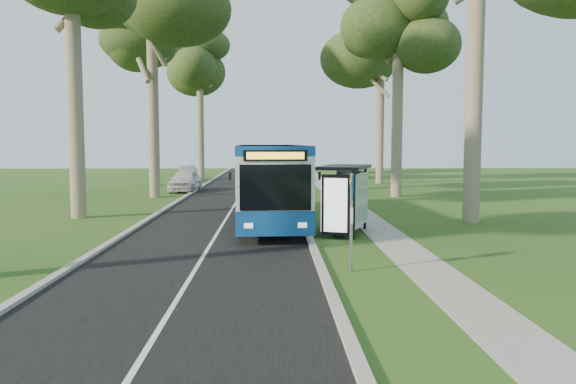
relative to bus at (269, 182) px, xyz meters
name	(u,v)px	position (x,y,z in m)	size (l,w,h in m)	color
ground	(313,248)	(1.48, -6.60, -1.77)	(120.00, 120.00, 0.00)	#294B17
road	(230,212)	(-2.02, 3.40, -1.76)	(7.00, 100.00, 0.02)	black
kerb_east	(299,211)	(1.48, 3.40, -1.71)	(0.25, 100.00, 0.12)	#9E9B93
kerb_west	(162,211)	(-5.52, 3.40, -1.71)	(0.25, 100.00, 0.12)	#9E9B93
centre_line	(230,212)	(-2.02, 3.40, -1.75)	(0.12, 100.00, 0.01)	white
footpath	(357,211)	(4.48, 3.40, -1.76)	(1.50, 100.00, 0.02)	gray
bus	(269,182)	(0.00, 0.00, 0.00)	(3.18, 13.01, 3.43)	silver
bus_stop_sign	(351,211)	(2.29, -10.04, -0.10)	(0.09, 0.38, 2.70)	gray
bus_shelter	(349,187)	(3.06, -3.95, 0.10)	(2.57, 3.46, 2.65)	black
litter_bin	(339,226)	(2.63, -4.44, -1.33)	(0.50, 0.50, 0.87)	black
car_white	(185,181)	(-6.21, 15.82, -0.99)	(1.86, 4.63, 1.58)	silver
car_silver	(187,173)	(-7.79, 27.25, -1.06)	(1.50, 4.31, 1.42)	#97999E
tree_west_c	(152,33)	(-7.52, 11.40, 8.73)	(5.20, 5.20, 14.17)	#7A6B56
tree_west_d	(152,14)	(-9.52, 21.40, 12.11)	(5.20, 5.20, 18.79)	#7A6B56
tree_west_e	(200,64)	(-7.02, 31.40, 9.56)	(5.20, 5.20, 15.31)	#7A6B56
tree_east_c	(399,4)	(8.28, 11.40, 10.65)	(5.20, 5.20, 16.79)	#7A6B56
tree_east_d	(381,60)	(9.48, 23.40, 8.81)	(5.20, 5.20, 14.28)	#7A6B56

